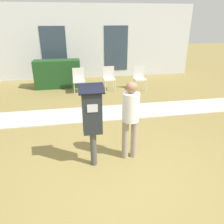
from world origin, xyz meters
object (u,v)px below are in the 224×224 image
object	(u,v)px
person_standing	(131,115)
outdoor_chair_left	(79,78)
outdoor_chair_right	(139,76)
outdoor_chair_middle	(109,76)
parking_meter	(92,116)

from	to	relation	value
person_standing	outdoor_chair_left	xyz separation A→B (m)	(-0.82, 4.48, -0.40)
outdoor_chair_right	outdoor_chair_middle	bearing A→B (deg)	-175.05
parking_meter	outdoor_chair_right	distance (m)	5.04
outdoor_chair_left	outdoor_chair_right	distance (m)	2.33
parking_meter	outdoor_chair_left	distance (m)	4.63
person_standing	outdoor_chair_middle	distance (m)	4.60
person_standing	outdoor_chair_right	world-z (taller)	person_standing
outdoor_chair_middle	outdoor_chair_right	size ratio (longest dim) A/B	1.00
person_standing	outdoor_chair_left	bearing A→B (deg)	78.18
parking_meter	outdoor_chair_left	xyz separation A→B (m)	(-0.09, 4.60, -0.49)
person_standing	outdoor_chair_right	bearing A→B (deg)	48.76
outdoor_chair_left	outdoor_chair_right	world-z (taller)	same
outdoor_chair_left	outdoor_chair_middle	distance (m)	1.17
outdoor_chair_middle	outdoor_chair_right	bearing A→B (deg)	-29.93
outdoor_chair_right	person_standing	bearing A→B (deg)	-94.46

